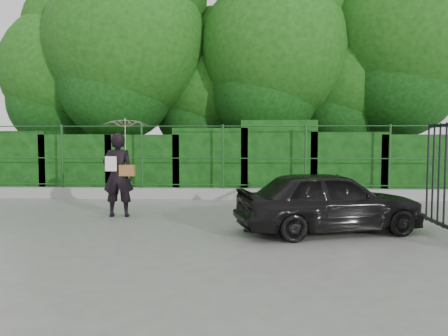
{
  "coord_description": "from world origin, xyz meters",
  "views": [
    {
      "loc": [
        1.03,
        -7.7,
        1.73
      ],
      "look_at": [
        0.59,
        1.3,
        1.1
      ],
      "focal_mm": 35.0,
      "sensor_mm": 36.0,
      "label": 1
    }
  ],
  "objects": [
    {
      "name": "ground",
      "position": [
        0.0,
        0.0,
        0.0
      ],
      "size": [
        80.0,
        80.0,
        0.0
      ],
      "primitive_type": "plane",
      "color": "gray"
    },
    {
      "name": "kerb",
      "position": [
        0.0,
        4.5,
        0.15
      ],
      "size": [
        14.0,
        0.25,
        0.3
      ],
      "primitive_type": "cube",
      "color": "#9E9E99",
      "rests_on": "ground"
    },
    {
      "name": "fence",
      "position": [
        0.22,
        4.5,
        1.2
      ],
      "size": [
        14.13,
        0.06,
        1.8
      ],
      "color": "#1B461C",
      "rests_on": "kerb"
    },
    {
      "name": "hedge",
      "position": [
        0.04,
        5.5,
        0.97
      ],
      "size": [
        14.2,
        1.2,
        2.24
      ],
      "color": "black",
      "rests_on": "ground"
    },
    {
      "name": "trees",
      "position": [
        1.14,
        7.74,
        4.62
      ],
      "size": [
        17.1,
        6.15,
        8.08
      ],
      "color": "black",
      "rests_on": "ground"
    },
    {
      "name": "woman",
      "position": [
        -1.65,
        1.68,
        1.41
      ],
      "size": [
        0.99,
        1.01,
        2.17
      ],
      "color": "black",
      "rests_on": "ground"
    },
    {
      "name": "car",
      "position": [
        2.55,
        0.27,
        0.57
      ],
      "size": [
        3.61,
        2.21,
        1.15
      ],
      "primitive_type": "imported",
      "rotation": [
        0.0,
        0.0,
        1.84
      ],
      "color": "black",
      "rests_on": "ground"
    }
  ]
}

